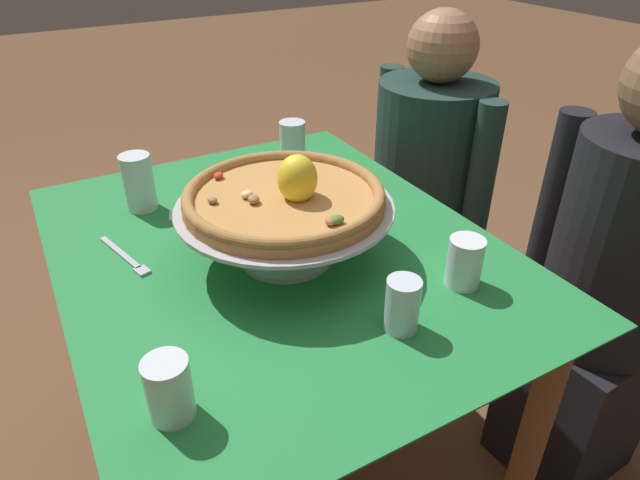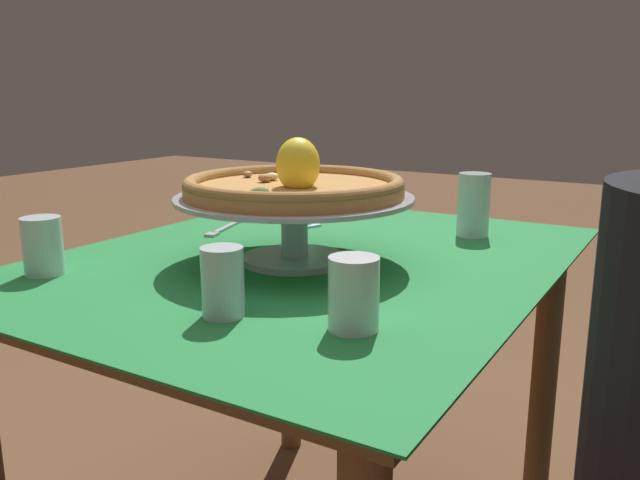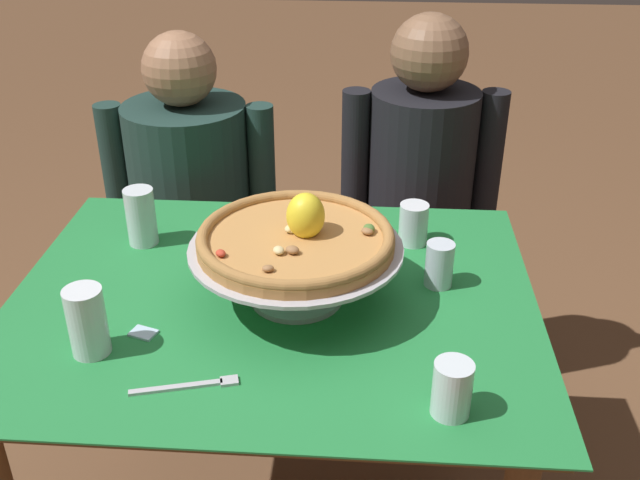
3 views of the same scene
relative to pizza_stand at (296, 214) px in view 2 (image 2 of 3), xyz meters
name	(u,v)px [view 2 (image 2 of 3)]	position (x,y,z in m)	size (l,w,h in m)	color
dining_table	(310,315)	(-0.05, 0.00, -0.21)	(1.11, 0.89, 0.75)	brown
pizza_stand	(296,214)	(0.00, 0.00, 0.00)	(0.44, 0.44, 0.13)	#B7B7C1
pizza	(296,185)	(0.00, 0.00, 0.05)	(0.40, 0.40, 0.11)	#BC8447
water_glass_side_right	(223,286)	(0.30, 0.07, -0.05)	(0.06, 0.06, 0.10)	silver
water_glass_front_right	(43,250)	(0.29, -0.33, -0.05)	(0.07, 0.07, 0.10)	silver
water_glass_front_left	(305,195)	(-0.37, -0.21, -0.03)	(0.07, 0.07, 0.14)	white
water_glass_back_right	(354,299)	(0.25, 0.25, -0.05)	(0.07, 0.07, 0.10)	white
water_glass_back_left	(473,209)	(-0.39, 0.21, -0.03)	(0.07, 0.07, 0.14)	silver
dinner_fork	(225,228)	(-0.16, -0.30, -0.09)	(0.19, 0.07, 0.01)	#B7B7C1
sugar_packet	(309,226)	(-0.29, -0.15, -0.09)	(0.05, 0.04, 0.01)	silver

